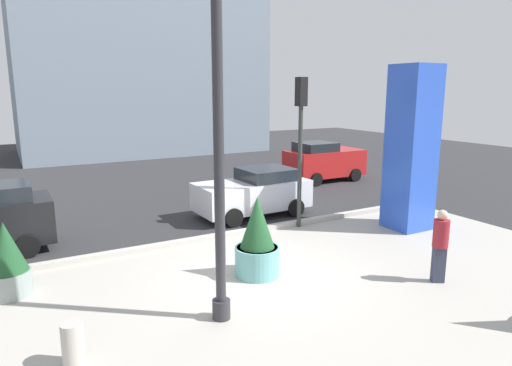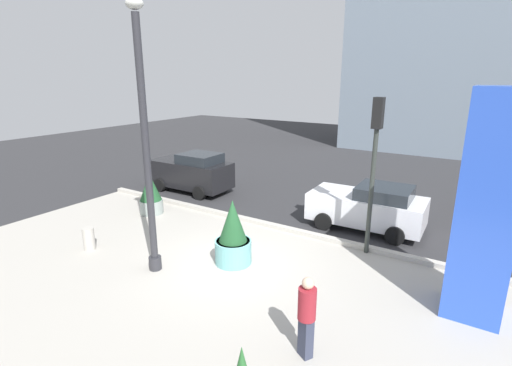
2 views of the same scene
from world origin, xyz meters
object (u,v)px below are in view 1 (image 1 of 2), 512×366
at_px(concrete_bollard, 73,344).
at_px(car_curb_east, 323,161).
at_px(lamp_post, 219,141).
at_px(potted_plant_mid_plaza, 257,242).
at_px(pedestrian_on_sidewalk, 440,242).
at_px(traffic_light_corner, 300,128).
at_px(potted_plant_curbside, 7,261).
at_px(car_curb_west, 254,192).
at_px(art_pillar_blue, 411,149).

xyz_separation_m(concrete_bollard, car_curb_east, (13.20, 10.52, 0.60)).
relative_size(lamp_post, potted_plant_mid_plaza, 3.65).
xyz_separation_m(lamp_post, pedestrian_on_sidewalk, (5.22, -0.90, -2.56)).
bearing_deg(lamp_post, traffic_light_corner, 42.02).
xyz_separation_m(potted_plant_curbside, potted_plant_mid_plaza, (5.33, -1.69, 0.05)).
distance_m(lamp_post, potted_plant_curbside, 5.59).
xyz_separation_m(lamp_post, concrete_bollard, (-2.79, -0.22, -3.17)).
distance_m(lamp_post, concrete_bollard, 4.23).
bearing_deg(lamp_post, pedestrian_on_sidewalk, -9.77).
height_order(potted_plant_curbside, car_curb_west, potted_plant_curbside).
relative_size(traffic_light_corner, pedestrian_on_sidewalk, 2.75).
relative_size(potted_plant_curbside, car_curb_east, 0.44).
height_order(potted_plant_curbside, car_curb_east, car_curb_east).
distance_m(potted_plant_mid_plaza, concrete_bollard, 4.84).
relative_size(art_pillar_blue, potted_plant_curbside, 3.10).
height_order(lamp_post, potted_plant_mid_plaza, lamp_post).
bearing_deg(concrete_bollard, pedestrian_on_sidewalk, -4.84).
distance_m(lamp_post, car_curb_west, 8.16).
relative_size(concrete_bollard, pedestrian_on_sidewalk, 0.42).
distance_m(art_pillar_blue, potted_plant_mid_plaza, 6.55).
distance_m(concrete_bollard, car_curb_west, 9.70).
height_order(art_pillar_blue, concrete_bollard, art_pillar_blue).
relative_size(traffic_light_corner, car_curb_east, 1.26).
xyz_separation_m(lamp_post, car_curb_west, (4.29, 6.39, -2.70)).
bearing_deg(traffic_light_corner, lamp_post, -137.98).
relative_size(car_curb_west, car_curb_east, 1.06).
distance_m(art_pillar_blue, potted_plant_curbside, 11.72).
xyz_separation_m(lamp_post, car_curb_east, (10.41, 10.30, -2.57)).
bearing_deg(concrete_bollard, lamp_post, 4.50).
xyz_separation_m(lamp_post, traffic_light_corner, (4.87, 4.39, -0.28)).
bearing_deg(lamp_post, potted_plant_curbside, 138.46).
bearing_deg(car_curb_east, pedestrian_on_sidewalk, -114.87).
relative_size(concrete_bollard, car_curb_east, 0.19).
height_order(potted_plant_mid_plaza, concrete_bollard, potted_plant_mid_plaza).
relative_size(art_pillar_blue, concrete_bollard, 7.01).
bearing_deg(potted_plant_curbside, pedestrian_on_sidewalk, -24.97).
relative_size(potted_plant_mid_plaza, car_curb_west, 0.48).
bearing_deg(potted_plant_curbside, traffic_light_corner, 7.73).
relative_size(art_pillar_blue, pedestrian_on_sidewalk, 2.97).
bearing_deg(concrete_bollard, traffic_light_corner, 31.02).
bearing_deg(car_curb_east, concrete_bollard, -141.44).
bearing_deg(art_pillar_blue, car_curb_east, 72.08).
distance_m(concrete_bollard, traffic_light_corner, 9.40).
xyz_separation_m(potted_plant_curbside, concrete_bollard, (0.86, -3.45, -0.44)).
xyz_separation_m(potted_plant_curbside, car_curb_west, (7.93, 3.16, 0.03)).
distance_m(car_curb_west, pedestrian_on_sidewalk, 7.35).
height_order(potted_plant_curbside, potted_plant_mid_plaza, potted_plant_mid_plaza).
xyz_separation_m(lamp_post, art_pillar_blue, (7.91, 2.56, -0.92)).
height_order(potted_plant_curbside, pedestrian_on_sidewalk, pedestrian_on_sidewalk).
relative_size(art_pillar_blue, car_curb_west, 1.28).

